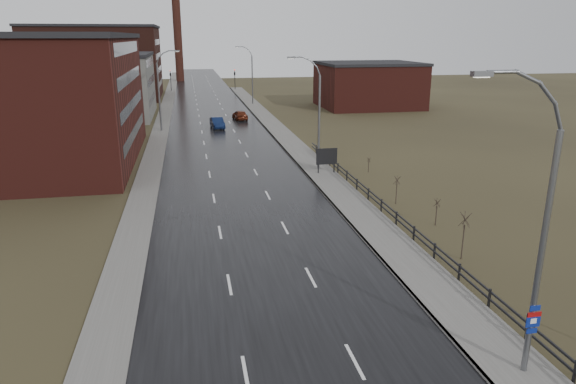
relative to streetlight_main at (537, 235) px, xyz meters
name	(u,v)px	position (x,y,z in m)	size (l,w,h in m)	color
road	(218,132)	(-8.47, 58.00, -6.03)	(14.00, 300.00, 0.06)	black
sidewalk_right	(319,171)	(0.13, 33.00, -5.97)	(3.20, 180.00, 0.18)	#595651
curb_right	(304,172)	(-1.39, 33.00, -5.97)	(0.16, 180.00, 0.18)	slate
sidewalk_left	(160,133)	(-16.67, 58.00, -6.00)	(2.40, 260.00, 0.12)	#595651
warehouse_near	(24,100)	(-29.46, 43.00, 0.70)	(22.44, 28.56, 13.50)	#471914
warehouse_mid	(102,86)	(-26.46, 76.00, -0.80)	(16.32, 20.40, 10.50)	slate
warehouse_far	(98,62)	(-31.47, 106.00, 1.70)	(26.52, 24.48, 15.50)	#331611
building_right	(368,85)	(21.83, 80.00, -1.80)	(18.36, 16.32, 8.50)	#471914
smokestack	(177,28)	(-14.47, 148.00, 9.44)	(2.70, 2.70, 30.70)	#331611
streetlight_main	(537,235)	(0.00, 0.00, 0.00)	(3.91, 0.29, 12.11)	slate
streetlight_right_mid	(316,113)	(0.03, 34.00, -0.22)	(3.36, 0.28, 11.35)	slate
streetlight_left	(161,90)	(-16.17, 60.00, -0.22)	(3.36, 0.28, 11.35)	slate
streetlight_right_far	(251,75)	(0.03, 88.00, -0.22)	(3.36, 0.28, 11.35)	slate
guardrail	(400,220)	(1.83, 16.32, -5.35)	(0.10, 53.05, 1.10)	black
shrub_c	(464,235)	(3.56, 10.83, -4.46)	(0.71, 0.75, 3.01)	#382D23
shrub_d	(437,211)	(4.70, 16.59, -4.99)	(0.48, 0.51, 2.01)	#382D23
shrub_e	(397,189)	(3.80, 21.85, -4.81)	(0.56, 0.59, 2.35)	#382D23
shrub_f	(369,164)	(5.02, 31.99, -5.25)	(0.37, 0.39, 1.54)	#382D23
billboard	(327,157)	(0.63, 31.96, -4.28)	(2.12, 0.17, 2.66)	black
traffic_light_left	(170,72)	(-16.47, 118.00, -1.46)	(0.58, 2.73, 5.30)	black
traffic_light_right	(235,72)	(-0.47, 118.00, -1.46)	(0.58, 2.73, 5.30)	black
car_near	(217,123)	(-8.39, 60.80, -5.27)	(1.67, 4.80, 1.58)	#0B1739
car_far	(240,115)	(-4.26, 68.24, -5.26)	(1.90, 4.72, 1.61)	#571E0E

